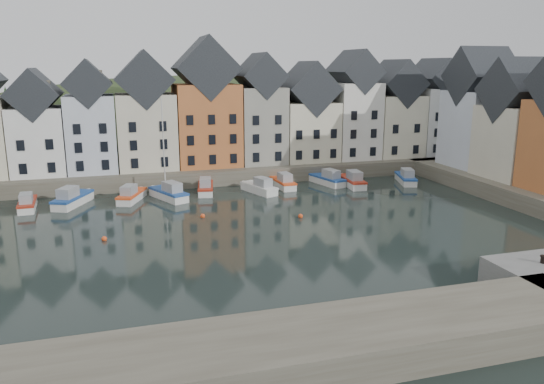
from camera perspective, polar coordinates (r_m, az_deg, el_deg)
name	(u,v)px	position (r m, az deg, el deg)	size (l,w,h in m)	color
ground	(258,237)	(50.35, -1.47, -4.83)	(260.00, 260.00, 0.00)	black
far_quay	(205,169)	(78.58, -7.19, 2.50)	(90.00, 16.00, 2.00)	#4F4A3C
near_wall	(181,367)	(28.44, -9.81, -18.08)	(50.00, 6.00, 2.00)	#4F4A3C
hillside	(187,238)	(108.32, -9.17, -4.88)	(153.60, 70.40, 64.00)	#22341A
far_terrace	(229,116)	(76.12, -4.70, 8.20)	(72.37, 8.16, 17.78)	beige
right_terrace	(521,123)	(73.01, 25.25, 6.78)	(8.30, 24.25, 16.36)	silver
mooring_buoys	(207,223)	(54.48, -7.01, -3.33)	(20.50, 5.50, 0.50)	#E3491A
boat_a	(27,204)	(65.59, -24.84, -1.16)	(2.09, 5.76, 2.18)	silver
boat_b	(72,199)	(65.39, -20.72, -0.73)	(4.61, 6.87, 2.54)	silver
boat_c	(131,196)	(65.38, -14.90, -0.37)	(3.91, 6.18, 2.27)	silver
boat_d	(169,193)	(65.16, -11.00, -0.10)	(4.44, 6.71, 12.33)	silver
boat_e	(206,188)	(67.78, -7.15, 0.47)	(2.90, 6.20, 2.29)	silver
boat_f	(260,188)	(67.25, -1.32, 0.47)	(3.74, 6.25, 2.29)	silver
boat_g	(283,182)	(70.28, 1.18, 1.03)	(2.17, 6.03, 2.28)	silver
boat_h	(328,179)	(72.41, 6.01, 1.36)	(3.42, 6.51, 2.39)	silver
boat_i	(352,181)	(71.72, 8.62, 1.18)	(2.45, 6.52, 2.46)	silver
boat_j	(406,178)	(75.22, 14.21, 1.45)	(3.60, 6.31, 2.31)	silver
mooring_bollard	(543,259)	(42.85, 27.15, -6.42)	(0.48, 0.48, 0.56)	black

